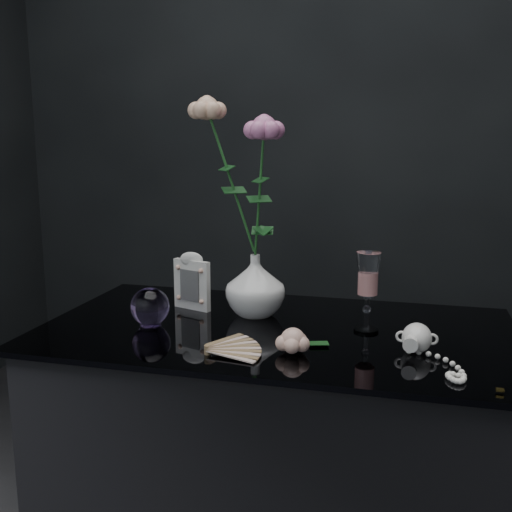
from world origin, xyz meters
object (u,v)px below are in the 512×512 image
(vase, at_px, (255,285))
(wine_glass, at_px, (367,292))
(paperweight, at_px, (150,307))
(picture_frame, at_px, (192,281))
(pearl_jar, at_px, (417,337))
(loose_rose, at_px, (293,340))

(vase, distance_m, wine_glass, 0.27)
(wine_glass, xyz_separation_m, paperweight, (-0.48, -0.08, -0.04))
(picture_frame, relative_size, paperweight, 1.65)
(picture_frame, relative_size, pearl_jar, 0.68)
(vase, bearing_deg, paperweight, -147.46)
(paperweight, bearing_deg, wine_glass, 9.51)
(wine_glass, distance_m, loose_rose, 0.23)
(vase, xyz_separation_m, paperweight, (-0.21, -0.14, -0.03))
(vase, relative_size, picture_frame, 1.03)
(pearl_jar, bearing_deg, picture_frame, 163.78)
(picture_frame, xyz_separation_m, loose_rose, (0.30, -0.24, -0.05))
(wine_glass, xyz_separation_m, pearl_jar, (0.11, -0.10, -0.06))
(paperweight, distance_m, pearl_jar, 0.59)
(vase, relative_size, wine_glass, 0.84)
(vase, xyz_separation_m, pearl_jar, (0.37, -0.16, -0.04))
(wine_glass, xyz_separation_m, loose_rose, (-0.13, -0.17, -0.06))
(vase, distance_m, pearl_jar, 0.41)
(wine_glass, height_order, loose_rose, wine_glass)
(paperweight, relative_size, pearl_jar, 0.41)
(wine_glass, relative_size, pearl_jar, 0.83)
(paperweight, bearing_deg, pearl_jar, -2.35)
(wine_glass, distance_m, picture_frame, 0.44)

